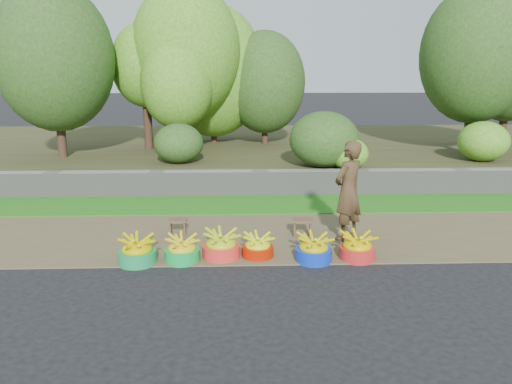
{
  "coord_description": "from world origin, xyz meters",
  "views": [
    {
      "loc": [
        -0.47,
        -6.5,
        2.63
      ],
      "look_at": [
        -0.18,
        1.3,
        0.75
      ],
      "focal_mm": 35.0,
      "sensor_mm": 36.0,
      "label": 1
    }
  ],
  "objects_px": {
    "basin_d": "(258,247)",
    "basin_e": "(314,250)",
    "basin_a": "(137,251)",
    "basin_b": "(182,250)",
    "stool_left": "(178,223)",
    "vendor_woman": "(348,191)",
    "stool_right": "(303,223)",
    "basin_c": "(221,246)",
    "basin_f": "(357,248)"
  },
  "relations": [
    {
      "from": "basin_b",
      "to": "stool_left",
      "type": "xyz_separation_m",
      "value": [
        -0.19,
        1.13,
        0.07
      ]
    },
    {
      "from": "basin_a",
      "to": "basin_d",
      "type": "relative_size",
      "value": 1.15
    },
    {
      "from": "basin_c",
      "to": "basin_b",
      "type": "bearing_deg",
      "value": -169.12
    },
    {
      "from": "basin_b",
      "to": "stool_left",
      "type": "height_order",
      "value": "basin_b"
    },
    {
      "from": "basin_a",
      "to": "vendor_woman",
      "type": "relative_size",
      "value": 0.34
    },
    {
      "from": "basin_f",
      "to": "vendor_woman",
      "type": "distance_m",
      "value": 1.06
    },
    {
      "from": "basin_e",
      "to": "basin_f",
      "type": "bearing_deg",
      "value": 5.07
    },
    {
      "from": "basin_d",
      "to": "basin_e",
      "type": "bearing_deg",
      "value": -13.23
    },
    {
      "from": "basin_b",
      "to": "stool_right",
      "type": "height_order",
      "value": "basin_b"
    },
    {
      "from": "stool_left",
      "to": "basin_e",
      "type": "bearing_deg",
      "value": -30.01
    },
    {
      "from": "basin_c",
      "to": "stool_right",
      "type": "distance_m",
      "value": 1.57
    },
    {
      "from": "basin_d",
      "to": "vendor_woman",
      "type": "bearing_deg",
      "value": 26.26
    },
    {
      "from": "basin_e",
      "to": "stool_right",
      "type": "xyz_separation_m",
      "value": [
        -0.02,
        1.06,
        0.08
      ]
    },
    {
      "from": "basin_d",
      "to": "stool_left",
      "type": "distance_m",
      "value": 1.63
    },
    {
      "from": "basin_b",
      "to": "stool_right",
      "type": "xyz_separation_m",
      "value": [
        1.85,
        1.0,
        0.08
      ]
    },
    {
      "from": "basin_c",
      "to": "basin_d",
      "type": "distance_m",
      "value": 0.53
    },
    {
      "from": "basin_d",
      "to": "stool_right",
      "type": "relative_size",
      "value": 1.3
    },
    {
      "from": "basin_a",
      "to": "basin_b",
      "type": "distance_m",
      "value": 0.62
    },
    {
      "from": "basin_b",
      "to": "vendor_woman",
      "type": "bearing_deg",
      "value": 18.27
    },
    {
      "from": "basin_c",
      "to": "vendor_woman",
      "type": "xyz_separation_m",
      "value": [
        1.98,
        0.73,
        0.63
      ]
    },
    {
      "from": "stool_left",
      "to": "vendor_woman",
      "type": "bearing_deg",
      "value": -6.05
    },
    {
      "from": "basin_c",
      "to": "basin_d",
      "type": "xyz_separation_m",
      "value": [
        0.53,
        0.01,
        -0.03
      ]
    },
    {
      "from": "basin_b",
      "to": "vendor_woman",
      "type": "xyz_separation_m",
      "value": [
        2.54,
        0.84,
        0.65
      ]
    },
    {
      "from": "basin_e",
      "to": "basin_f",
      "type": "relative_size",
      "value": 1.01
    },
    {
      "from": "stool_left",
      "to": "vendor_woman",
      "type": "relative_size",
      "value": 0.19
    },
    {
      "from": "basin_d",
      "to": "stool_right",
      "type": "height_order",
      "value": "basin_d"
    },
    {
      "from": "basin_c",
      "to": "basin_f",
      "type": "distance_m",
      "value": 1.96
    },
    {
      "from": "basin_e",
      "to": "basin_d",
      "type": "bearing_deg",
      "value": 166.77
    },
    {
      "from": "basin_b",
      "to": "basin_d",
      "type": "bearing_deg",
      "value": 6.34
    },
    {
      "from": "basin_d",
      "to": "basin_f",
      "type": "xyz_separation_m",
      "value": [
        1.43,
        -0.13,
        0.02
      ]
    },
    {
      "from": "stool_left",
      "to": "stool_right",
      "type": "xyz_separation_m",
      "value": [
        2.04,
        -0.13,
        0.02
      ]
    },
    {
      "from": "basin_f",
      "to": "stool_right",
      "type": "bearing_deg",
      "value": 123.38
    },
    {
      "from": "basin_b",
      "to": "basin_e",
      "type": "distance_m",
      "value": 1.87
    },
    {
      "from": "basin_c",
      "to": "basin_f",
      "type": "bearing_deg",
      "value": -3.34
    },
    {
      "from": "stool_left",
      "to": "stool_right",
      "type": "relative_size",
      "value": 0.86
    },
    {
      "from": "basin_a",
      "to": "basin_b",
      "type": "height_order",
      "value": "basin_a"
    },
    {
      "from": "stool_right",
      "to": "vendor_woman",
      "type": "relative_size",
      "value": 0.23
    },
    {
      "from": "basin_c",
      "to": "stool_left",
      "type": "distance_m",
      "value": 1.26
    },
    {
      "from": "basin_a",
      "to": "basin_f",
      "type": "height_order",
      "value": "basin_a"
    },
    {
      "from": "basin_a",
      "to": "stool_left",
      "type": "xyz_separation_m",
      "value": [
        0.43,
        1.19,
        0.06
      ]
    },
    {
      "from": "basin_f",
      "to": "vendor_woman",
      "type": "bearing_deg",
      "value": 88.22
    },
    {
      "from": "basin_c",
      "to": "basin_e",
      "type": "relative_size",
      "value": 1.05
    },
    {
      "from": "basin_d",
      "to": "stool_right",
      "type": "bearing_deg",
      "value": 48.96
    },
    {
      "from": "basin_a",
      "to": "stool_right",
      "type": "bearing_deg",
      "value": 23.2
    },
    {
      "from": "basin_c",
      "to": "basin_e",
      "type": "height_order",
      "value": "basin_c"
    },
    {
      "from": "basin_b",
      "to": "stool_right",
      "type": "distance_m",
      "value": 2.1
    },
    {
      "from": "basin_a",
      "to": "basin_c",
      "type": "bearing_deg",
      "value": 8.03
    },
    {
      "from": "basin_c",
      "to": "stool_left",
      "type": "bearing_deg",
      "value": 126.16
    },
    {
      "from": "basin_f",
      "to": "stool_right",
      "type": "relative_size",
      "value": 1.45
    },
    {
      "from": "basin_b",
      "to": "vendor_woman",
      "type": "height_order",
      "value": "vendor_woman"
    }
  ]
}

